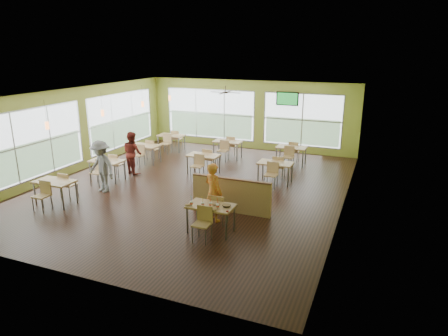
{
  "coord_description": "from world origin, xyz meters",
  "views": [
    {
      "loc": [
        5.89,
        -11.69,
        4.63
      ],
      "look_at": [
        1.4,
        -0.62,
        1.01
      ],
      "focal_mm": 32.0,
      "sensor_mm": 36.0,
      "label": 1
    }
  ],
  "objects": [
    {
      "name": "room",
      "position": [
        0.0,
        0.0,
        1.6
      ],
      "size": [
        12.0,
        12.04,
        3.2
      ],
      "color": "black",
      "rests_on": "ground"
    },
    {
      "name": "dining_tables",
      "position": [
        -1.05,
        1.71,
        0.63
      ],
      "size": [
        6.92,
        8.72,
        0.87
      ],
      "color": "tan",
      "rests_on": "floor"
    },
    {
      "name": "ketchup_cup",
      "position": [
        2.55,
        -3.23,
        0.76
      ],
      "size": [
        0.07,
        0.07,
        0.03
      ],
      "primitive_type": "cylinder",
      "color": "maroon",
      "rests_on": "main_table"
    },
    {
      "name": "cup_red_near",
      "position": [
        2.03,
        -3.09,
        0.81
      ],
      "size": [
        0.09,
        0.09,
        0.31
      ],
      "color": "white",
      "rests_on": "main_table"
    },
    {
      "name": "wrapper_right",
      "position": [
        2.21,
        -3.3,
        0.77
      ],
      "size": [
        0.19,
        0.18,
        0.04
      ],
      "primitive_type": "ellipsoid",
      "rotation": [
        0.0,
        0.0,
        0.32
      ],
      "color": "#987549",
      "rests_on": "main_table"
    },
    {
      "name": "tv_backwall",
      "position": [
        1.8,
        5.9,
        2.45
      ],
      "size": [
        1.0,
        0.07,
        0.6
      ],
      "color": "black",
      "rests_on": "wall_back"
    },
    {
      "name": "half_wall_divider",
      "position": [
        2.0,
        -1.55,
        0.52
      ],
      "size": [
        2.4,
        0.14,
        1.04
      ],
      "color": "tan",
      "rests_on": "floor"
    },
    {
      "name": "pendant_lights",
      "position": [
        -3.2,
        0.68,
        2.45
      ],
      "size": [
        0.11,
        7.31,
        0.86
      ],
      "color": "#2D2119",
      "rests_on": "ceiling"
    },
    {
      "name": "patron_maroon",
      "position": [
        -2.82,
        0.55,
        0.81
      ],
      "size": [
        0.97,
        0.89,
        1.62
      ],
      "primitive_type": "imported",
      "rotation": [
        0.0,
        0.0,
        2.71
      ],
      "color": "maroon",
      "rests_on": "floor"
    },
    {
      "name": "ceiling_fan",
      "position": [
        -0.0,
        3.0,
        2.95
      ],
      "size": [
        1.25,
        1.25,
        0.29
      ],
      "color": "#2D2119",
      "rests_on": "ceiling"
    },
    {
      "name": "main_table",
      "position": [
        2.0,
        -3.0,
        0.63
      ],
      "size": [
        1.22,
        1.52,
        0.87
      ],
      "color": "tan",
      "rests_on": "floor"
    },
    {
      "name": "food_basket",
      "position": [
        2.41,
        -2.94,
        0.78
      ],
      "size": [
        0.23,
        0.23,
        0.05
      ],
      "color": "black",
      "rests_on": "main_table"
    },
    {
      "name": "cup_blue",
      "position": [
        1.55,
        -3.21,
        0.81
      ],
      "size": [
        0.09,
        0.09,
        0.31
      ],
      "color": "white",
      "rests_on": "main_table"
    },
    {
      "name": "window_bays",
      "position": [
        -2.65,
        3.08,
        1.48
      ],
      "size": [
        9.24,
        10.24,
        2.38
      ],
      "color": "white",
      "rests_on": "room"
    },
    {
      "name": "cup_yellow",
      "position": [
        1.84,
        -3.16,
        0.81
      ],
      "size": [
        0.08,
        0.08,
        0.3
      ],
      "color": "white",
      "rests_on": "main_table"
    },
    {
      "name": "wrapper_mid",
      "position": [
        2.11,
        -2.93,
        0.78
      ],
      "size": [
        0.26,
        0.24,
        0.05
      ],
      "primitive_type": "ellipsoid",
      "rotation": [
        0.0,
        0.0,
        0.25
      ],
      "color": "#987549",
      "rests_on": "main_table"
    },
    {
      "name": "patron_grey",
      "position": [
        -2.59,
        -1.54,
        0.87
      ],
      "size": [
        1.25,
        0.91,
        1.74
      ],
      "primitive_type": "imported",
      "rotation": [
        0.0,
        0.0,
        -0.25
      ],
      "color": "slate",
      "rests_on": "floor"
    },
    {
      "name": "wrapper_left",
      "position": [
        1.45,
        -3.24,
        0.77
      ],
      "size": [
        0.18,
        0.17,
        0.04
      ],
      "primitive_type": "ellipsoid",
      "rotation": [
        0.0,
        0.0,
        -0.36
      ],
      "color": "#987549",
      "rests_on": "main_table"
    },
    {
      "name": "man_plaid",
      "position": [
        1.76,
        -2.29,
        0.83
      ],
      "size": [
        0.72,
        0.62,
        1.66
      ],
      "primitive_type": "imported",
      "rotation": [
        0.0,
        0.0,
        2.71
      ],
      "color": "#F84B1B",
      "rests_on": "floor"
    },
    {
      "name": "cup_red_far",
      "position": [
        2.25,
        -3.13,
        0.81
      ],
      "size": [
        0.09,
        0.09,
        0.32
      ],
      "color": "white",
      "rests_on": "main_table"
    }
  ]
}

